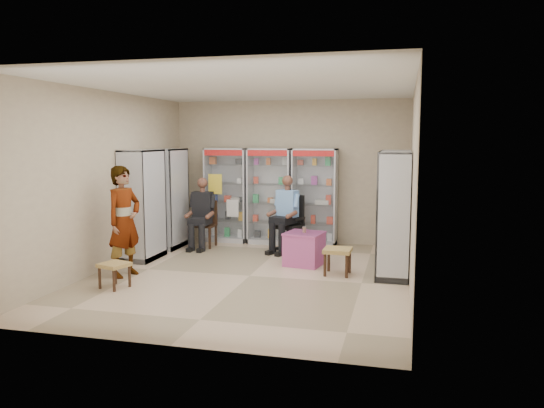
% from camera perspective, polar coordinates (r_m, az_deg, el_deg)
% --- Properties ---
extents(floor, '(6.00, 6.00, 0.00)m').
position_cam_1_polar(floor, '(8.64, -2.43, -7.73)').
color(floor, tan).
rests_on(floor, ground).
extents(room_shell, '(5.02, 6.02, 3.01)m').
position_cam_1_polar(room_shell, '(8.36, -2.50, 5.44)').
color(room_shell, '#BCAC8C').
rests_on(room_shell, ground).
extents(cabinet_back_left, '(0.90, 0.50, 2.00)m').
position_cam_1_polar(cabinet_back_left, '(11.41, -4.83, 0.98)').
color(cabinet_back_left, '#B4B5BB').
rests_on(cabinet_back_left, floor).
extents(cabinet_back_mid, '(0.90, 0.50, 2.00)m').
position_cam_1_polar(cabinet_back_mid, '(11.14, -0.20, 0.86)').
color(cabinet_back_mid, '#ACB0B4').
rests_on(cabinet_back_mid, floor).
extents(cabinet_back_right, '(0.90, 0.50, 2.00)m').
position_cam_1_polar(cabinet_back_right, '(10.95, 4.62, 0.73)').
color(cabinet_back_right, '#ABAEB2').
rests_on(cabinet_back_right, floor).
extents(cabinet_right_far, '(0.90, 0.50, 2.00)m').
position_cam_1_polar(cabinet_right_far, '(9.69, 13.06, -0.26)').
color(cabinet_right_far, '#B1B4B9').
rests_on(cabinet_right_far, floor).
extents(cabinet_right_near, '(0.90, 0.50, 2.00)m').
position_cam_1_polar(cabinet_right_near, '(8.59, 12.93, -1.17)').
color(cabinet_right_near, '#AFB2B6').
rests_on(cabinet_right_near, floor).
extents(cabinet_left_far, '(0.90, 0.50, 2.00)m').
position_cam_1_polar(cabinet_left_far, '(10.90, -11.05, 0.59)').
color(cabinet_left_far, silver).
rests_on(cabinet_left_far, floor).
extents(cabinet_left_near, '(0.90, 0.50, 2.00)m').
position_cam_1_polar(cabinet_left_near, '(9.93, -13.73, -0.11)').
color(cabinet_left_near, '#A8ACB0').
rests_on(cabinet_left_near, floor).
extents(wooden_chair, '(0.42, 0.42, 0.94)m').
position_cam_1_polar(wooden_chair, '(10.89, -7.29, -2.16)').
color(wooden_chair, black).
rests_on(wooden_chair, floor).
extents(seated_customer, '(0.44, 0.60, 1.34)m').
position_cam_1_polar(seated_customer, '(10.81, -7.40, -1.15)').
color(seated_customer, black).
rests_on(seated_customer, floor).
extents(office_chair, '(0.77, 0.77, 1.10)m').
position_cam_1_polar(office_chair, '(10.43, 1.77, -2.07)').
color(office_chair, black).
rests_on(office_chair, floor).
extents(seated_shopkeeper, '(0.66, 0.76, 1.40)m').
position_cam_1_polar(seated_shopkeeper, '(10.36, 1.72, -1.29)').
color(seated_shopkeeper, '#76BCE9').
rests_on(seated_shopkeeper, floor).
extents(pink_trunk, '(0.70, 0.68, 0.58)m').
position_cam_1_polar(pink_trunk, '(9.31, 3.49, -4.82)').
color(pink_trunk, '#A04081').
rests_on(pink_trunk, floor).
extents(tea_glass, '(0.07, 0.07, 0.10)m').
position_cam_1_polar(tea_glass, '(9.23, 3.49, -2.78)').
color(tea_glass, '#611E08').
rests_on(tea_glass, pink_trunk).
extents(woven_stool_a, '(0.45, 0.45, 0.43)m').
position_cam_1_polar(woven_stool_a, '(8.73, 7.05, -6.15)').
color(woven_stool_a, '#A48345').
rests_on(woven_stool_a, floor).
extents(woven_stool_b, '(0.47, 0.47, 0.38)m').
position_cam_1_polar(woven_stool_b, '(8.26, -16.57, -7.37)').
color(woven_stool_b, '#B2744B').
rests_on(woven_stool_b, floor).
extents(standing_man, '(0.60, 0.74, 1.78)m').
position_cam_1_polar(standing_man, '(8.79, -15.62, -1.80)').
color(standing_man, gray).
rests_on(standing_man, floor).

